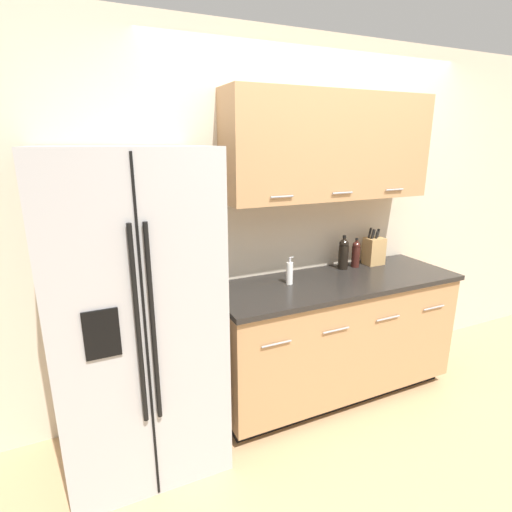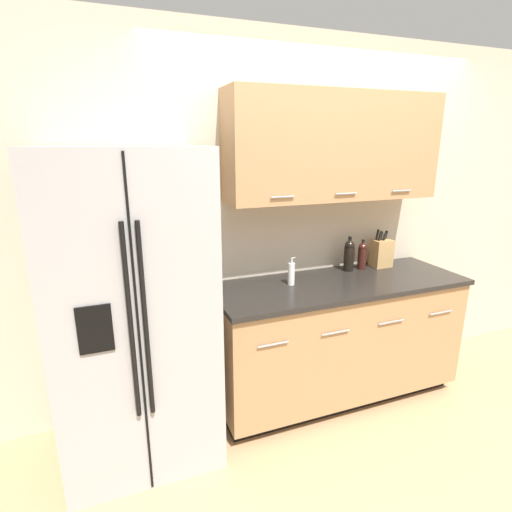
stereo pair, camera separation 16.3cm
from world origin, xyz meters
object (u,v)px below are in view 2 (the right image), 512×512
at_px(refrigerator, 134,312).
at_px(knife_block, 381,253).
at_px(soap_dispenser, 291,273).
at_px(oil_bottle, 362,255).
at_px(wine_bottle, 349,255).

distance_m(refrigerator, knife_block, 1.92).
distance_m(refrigerator, soap_dispenser, 1.07).
bearing_deg(soap_dispenser, oil_bottle, 11.00).
xyz_separation_m(wine_bottle, oil_bottle, (0.12, 0.00, -0.02)).
bearing_deg(refrigerator, knife_block, 6.95).
relative_size(soap_dispenser, oil_bottle, 0.84).
xyz_separation_m(refrigerator, wine_bottle, (1.61, 0.23, 0.12)).
height_order(wine_bottle, oil_bottle, wine_bottle).
height_order(refrigerator, wine_bottle, refrigerator).
height_order(knife_block, wine_bottle, knife_block).
relative_size(refrigerator, soap_dispenser, 9.53).
relative_size(refrigerator, oil_bottle, 7.98).
distance_m(knife_block, oil_bottle, 0.18).
xyz_separation_m(refrigerator, knife_block, (1.91, 0.23, 0.11)).
height_order(refrigerator, soap_dispenser, refrigerator).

